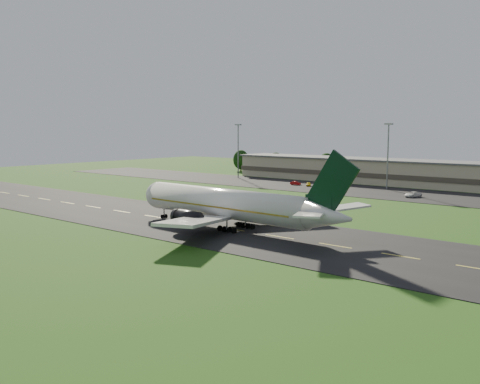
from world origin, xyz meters
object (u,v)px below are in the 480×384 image
Objects in this scene: airliner at (228,205)px; terminal at (412,174)px; light_mast_west at (238,144)px; service_vehicle_b at (296,183)px; service_vehicle_c at (413,194)px; service_vehicle_a at (309,184)px; light_mast_centre at (388,148)px.

airliner is 96.28m from terminal.
terminal is at bearing 14.76° from light_mast_west.
terminal is 39.86× the size of service_vehicle_b.
light_mast_west is (-61.40, -16.18, 8.75)m from terminal.
service_vehicle_c is at bearing -67.30° from terminal.
airliner reaches higher than terminal.
service_vehicle_c is (12.16, -29.07, -3.16)m from terminal.
light_mast_west reaches higher than terminal.
light_mast_west is 3.84× the size of service_vehicle_c.
service_vehicle_c is (37.15, -5.32, 0.11)m from service_vehicle_a.
service_vehicle_b is at bearing -165.16° from light_mast_centre.
light_mast_centre is 5.57× the size of service_vehicle_a.
airliner reaches higher than service_vehicle_a.
airliner reaches higher than service_vehicle_c.
light_mast_west is 5.57× the size of service_vehicle_a.
terminal is at bearing -54.03° from service_vehicle_b.
service_vehicle_b is (-5.07, -0.03, -0.02)m from service_vehicle_a.
service_vehicle_a is (-28.65, 72.46, -3.94)m from airliner.
light_mast_west is 60.00m from light_mast_centre.
airliner is at bearing -86.38° from light_mast_centre.
light_mast_centre reaches higher than service_vehicle_b.
light_mast_west reaches higher than service_vehicle_a.
terminal is 64.10m from light_mast_west.
service_vehicle_a is at bearing 113.11° from airliner.
light_mast_centre is 22.17m from service_vehicle_c.
light_mast_centre is at bearing 95.16° from airliner.
terminal is at bearing 93.72° from airliner.
terminal is at bearing 85.05° from light_mast_centre.
terminal reaches higher than service_vehicle_b.
airliner is 2.52× the size of light_mast_west.
terminal is 34.63m from service_vehicle_a.
airliner is 103.45m from light_mast_west.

